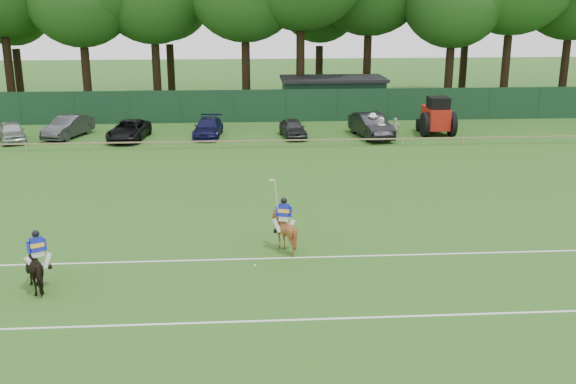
{
  "coord_description": "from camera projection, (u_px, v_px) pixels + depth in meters",
  "views": [
    {
      "loc": [
        -1.37,
        -24.42,
        9.49
      ],
      "look_at": [
        0.5,
        3.0,
        1.4
      ],
      "focal_mm": 42.0,
      "sensor_mm": 36.0,
      "label": 1
    }
  ],
  "objects": [
    {
      "name": "polo_ball",
      "position": [
        255.0,
        266.0,
        24.39
      ],
      "size": [
        0.09,
        0.09,
        0.09
      ],
      "primitive_type": "sphere",
      "color": "silver",
      "rests_on": "ground"
    },
    {
      "name": "sedan_silver",
      "position": [
        12.0,
        132.0,
        44.99
      ],
      "size": [
        2.97,
        4.2,
        1.33
      ],
      "primitive_type": "imported",
      "rotation": [
        0.0,
        0.0,
        0.4
      ],
      "color": "#A9ADAE",
      "rests_on": "ground"
    },
    {
      "name": "tree_row",
      "position": [
        280.0,
        105.0,
        59.77
      ],
      "size": [
        96.0,
        12.0,
        21.0
      ],
      "primitive_type": null,
      "color": "#26561C",
      "rests_on": "ground"
    },
    {
      "name": "pitch_lines",
      "position": [
        286.0,
        286.0,
        22.79
      ],
      "size": [
        60.0,
        5.1,
        0.01
      ],
      "color": "silver",
      "rests_on": "ground"
    },
    {
      "name": "suv_black",
      "position": [
        129.0,
        130.0,
        45.47
      ],
      "size": [
        2.68,
        4.92,
        1.31
      ],
      "primitive_type": "imported",
      "rotation": [
        0.0,
        0.0,
        -0.11
      ],
      "color": "black",
      "rests_on": "ground"
    },
    {
      "name": "utility_shed",
      "position": [
        333.0,
        96.0,
        54.81
      ],
      "size": [
        8.4,
        4.4,
        3.04
      ],
      "color": "#14331E",
      "rests_on": "ground"
    },
    {
      "name": "hatch_grey",
      "position": [
        293.0,
        128.0,
        46.28
      ],
      "size": [
        1.91,
        3.85,
        1.26
      ],
      "primitive_type": "imported",
      "rotation": [
        0.0,
        0.0,
        0.12
      ],
      "color": "#2A2A2C",
      "rests_on": "ground"
    },
    {
      "name": "estate_black",
      "position": [
        371.0,
        126.0,
        46.22
      ],
      "size": [
        2.54,
        5.16,
        1.63
      ],
      "primitive_type": "imported",
      "rotation": [
        0.0,
        0.0,
        0.17
      ],
      "color": "black",
      "rests_on": "ground"
    },
    {
      "name": "horse_dark",
      "position": [
        39.0,
        268.0,
        22.36
      ],
      "size": [
        1.56,
        1.93,
        1.49
      ],
      "primitive_type": "imported",
      "rotation": [
        0.0,
        0.0,
        3.65
      ],
      "color": "black",
      "rests_on": "ground"
    },
    {
      "name": "spectator_left",
      "position": [
        373.0,
        126.0,
        45.77
      ],
      "size": [
        1.16,
        0.7,
        1.77
      ],
      "primitive_type": "imported",
      "rotation": [
        0.0,
        0.0,
        0.04
      ],
      "color": "silver",
      "rests_on": "ground"
    },
    {
      "name": "tractor",
      "position": [
        436.0,
        117.0,
        46.98
      ],
      "size": [
        2.26,
        3.22,
        2.69
      ],
      "rotation": [
        0.0,
        0.0,
        -0.01
      ],
      "color": "#B01910",
      "rests_on": "ground"
    },
    {
      "name": "rider_chestnut",
      "position": [
        284.0,
        214.0,
        25.6
      ],
      "size": [
        0.93,
        0.7,
        2.05
      ],
      "rotation": [
        0.0,
        0.0,
        2.89
      ],
      "color": "silver",
      "rests_on": "ground"
    },
    {
      "name": "horse_chestnut",
      "position": [
        284.0,
        231.0,
        25.81
      ],
      "size": [
        1.53,
        1.64,
        1.51
      ],
      "primitive_type": "imported",
      "rotation": [
        0.0,
        0.0,
        2.89
      ],
      "color": "brown",
      "rests_on": "ground"
    },
    {
      "name": "rider_dark",
      "position": [
        37.0,
        249.0,
        22.16
      ],
      "size": [
        0.88,
        0.62,
        1.41
      ],
      "rotation": [
        0.0,
        0.0,
        3.65
      ],
      "color": "silver",
      "rests_on": "ground"
    },
    {
      "name": "spectator_right",
      "position": [
        381.0,
        129.0,
        45.02
      ],
      "size": [
        0.91,
        0.73,
        1.63
      ],
      "primitive_type": "imported",
      "rotation": [
        0.0,
        0.0,
        -0.3
      ],
      "color": "silver",
      "rests_on": "ground"
    },
    {
      "name": "ground",
      "position": [
        280.0,
        249.0,
        26.14
      ],
      "size": [
        160.0,
        160.0,
        0.0
      ],
      "primitive_type": "plane",
      "color": "#1E4C14",
      "rests_on": "ground"
    },
    {
      "name": "sedan_navy",
      "position": [
        208.0,
        128.0,
        46.46
      ],
      "size": [
        2.13,
        4.52,
        1.27
      ],
      "primitive_type": "imported",
      "rotation": [
        0.0,
        0.0,
        -0.08
      ],
      "color": "#13133D",
      "rests_on": "ground"
    },
    {
      "name": "pitch_rail",
      "position": [
        264.0,
        141.0,
        43.24
      ],
      "size": [
        62.1,
        0.1,
        0.5
      ],
      "color": "#997F5B",
      "rests_on": "ground"
    },
    {
      "name": "spectator_mid",
      "position": [
        395.0,
        129.0,
        45.21
      ],
      "size": [
        0.97,
        0.6,
        1.55
      ],
      "primitive_type": "imported",
      "rotation": [
        0.0,
        0.0,
        -0.26
      ],
      "color": "beige",
      "rests_on": "ground"
    },
    {
      "name": "sedan_grey",
      "position": [
        68.0,
        127.0,
        46.24
      ],
      "size": [
        2.93,
        4.74,
        1.48
      ],
      "primitive_type": "imported",
      "rotation": [
        0.0,
        0.0,
        -0.33
      ],
      "color": "#303032",
      "rests_on": "ground"
    },
    {
      "name": "perimeter_fence",
      "position": [
        260.0,
        106.0,
        51.63
      ],
      "size": [
        92.08,
        0.08,
        2.5
      ],
      "color": "#14351E",
      "rests_on": "ground"
    }
  ]
}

